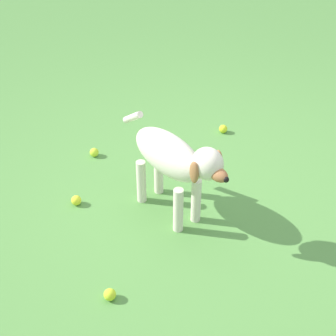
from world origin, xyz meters
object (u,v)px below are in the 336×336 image
Objects in this scene: tennis_ball_0 at (94,152)px; tennis_ball_3 at (76,200)px; dog at (174,159)px; tennis_ball_2 at (110,295)px; tennis_ball_1 at (223,129)px.

tennis_ball_0 is 0.56m from tennis_ball_3.
tennis_ball_3 is at bearing -5.82° from tennis_ball_0.
tennis_ball_0 is (-0.66, -0.57, -0.39)m from dog.
tennis_ball_2 is at bearing 19.71° from tennis_ball_3.
tennis_ball_1 is at bearing 155.43° from tennis_ball_2.
dog is at bearing -22.80° from tennis_ball_1.
tennis_ball_3 is (-0.78, -0.28, 0.00)m from tennis_ball_2.
dog is at bearing 152.97° from tennis_ball_2.
dog is 11.64× the size of tennis_ball_2.
tennis_ball_1 is at bearing 108.12° from tennis_ball_0.
tennis_ball_0 and tennis_ball_2 have the same top height.
tennis_ball_1 and tennis_ball_2 have the same top height.
tennis_ball_0 and tennis_ball_1 have the same top height.
tennis_ball_2 is at bearing -24.57° from tennis_ball_1.
dog is 11.64× the size of tennis_ball_0.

